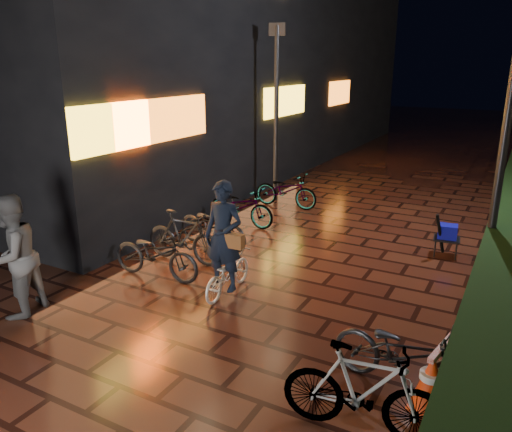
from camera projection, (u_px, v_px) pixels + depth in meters
The scene contains 10 objects.
ground at pixel (230, 335), 7.21m from camera, with size 80.00×80.00×0.00m, color #381911.
bystander_person at pixel (13, 257), 7.53m from camera, with size 0.93×0.73×1.92m, color #515153.
storefront_block at pixel (176, 43), 19.86m from camera, with size 12.09×22.00×9.00m.
lamp_post_hedge at pixel (509, 109), 8.15m from camera, with size 0.52×0.25×5.51m.
lamp_post_sf at pixel (276, 107), 13.49m from camera, with size 0.45×0.15×4.74m.
cyclist at pixel (225, 254), 8.26m from camera, with size 0.72×1.39×1.98m.
traffic_barrier at pixel (451, 356), 6.07m from camera, with size 0.69×1.70×0.69m.
cart_assembly at pixel (447, 233), 9.99m from camera, with size 0.55×0.57×0.94m.
parked_bikes_storefront at pixel (223, 219), 10.94m from camera, with size 2.07×6.01×1.03m.
parked_bikes_hedge at pixel (387, 370), 5.56m from camera, with size 2.00×1.75×1.03m.
Camera 1 is at (3.38, -5.41, 3.78)m, focal length 35.00 mm.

